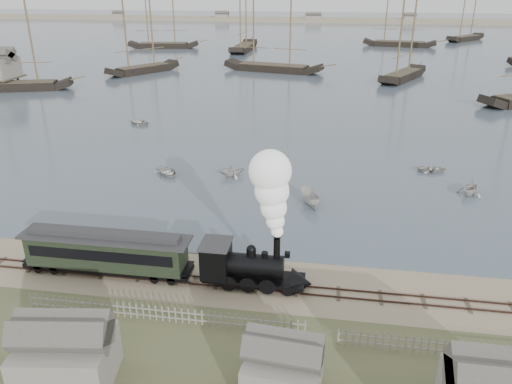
# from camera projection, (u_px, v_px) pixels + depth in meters

# --- Properties ---
(ground) EXTENTS (600.00, 600.00, 0.00)m
(ground) POSITION_uv_depth(u_px,v_px,m) (273.00, 273.00, 38.70)
(ground) COLOR tan
(ground) RESTS_ON ground
(harbor_water) EXTENTS (600.00, 336.00, 0.06)m
(harbor_water) POSITION_uv_depth(u_px,v_px,m) (328.00, 38.00, 193.06)
(harbor_water) COLOR #445362
(harbor_water) RESTS_ON ground
(rail_track) EXTENTS (120.00, 1.80, 0.16)m
(rail_track) POSITION_uv_depth(u_px,v_px,m) (270.00, 287.00, 36.87)
(rail_track) COLOR #39251F
(rail_track) RESTS_ON ground
(picket_fence_west) EXTENTS (19.00, 0.10, 1.20)m
(picket_fence_west) POSITION_uv_depth(u_px,v_px,m) (164.00, 321.00, 33.28)
(picket_fence_west) COLOR gray
(picket_fence_west) RESTS_ON ground
(picket_fence_east) EXTENTS (15.00, 0.10, 1.20)m
(picket_fence_east) POSITION_uv_depth(u_px,v_px,m) (463.00, 358.00, 30.09)
(picket_fence_east) COLOR gray
(picket_fence_east) RESTS_ON ground
(shed_left) EXTENTS (5.00, 4.00, 4.10)m
(shed_left) POSITION_uv_depth(u_px,v_px,m) (71.00, 381.00, 28.34)
(shed_left) COLOR gray
(shed_left) RESTS_ON ground
(far_spit) EXTENTS (500.00, 20.00, 1.80)m
(far_spit) POSITION_uv_depth(u_px,v_px,m) (332.00, 22.00, 265.72)
(far_spit) COLOR tan
(far_spit) RESTS_ON ground
(locomotive) EXTENTS (8.18, 3.05, 10.20)m
(locomotive) POSITION_uv_depth(u_px,v_px,m) (266.00, 231.00, 35.09)
(locomotive) COLOR black
(locomotive) RESTS_ON ground
(passenger_coach) EXTENTS (13.10, 2.53, 3.18)m
(passenger_coach) POSITION_uv_depth(u_px,v_px,m) (106.00, 251.00, 37.91)
(passenger_coach) COLOR black
(passenger_coach) RESTS_ON ground
(beached_dinghy) EXTENTS (3.34, 4.17, 0.77)m
(beached_dinghy) POSITION_uv_depth(u_px,v_px,m) (154.00, 256.00, 40.39)
(beached_dinghy) COLOR beige
(beached_dinghy) RESTS_ON ground
(rowboat_0) EXTENTS (4.29, 4.33, 0.74)m
(rowboat_0) POSITION_uv_depth(u_px,v_px,m) (167.00, 172.00, 57.89)
(rowboat_0) COLOR beige
(rowboat_0) RESTS_ON harbor_water
(rowboat_1) EXTENTS (3.57, 3.73, 1.53)m
(rowboat_1) POSITION_uv_depth(u_px,v_px,m) (232.00, 170.00, 57.28)
(rowboat_1) COLOR beige
(rowboat_1) RESTS_ON harbor_water
(rowboat_2) EXTENTS (3.93, 2.76, 1.42)m
(rowboat_2) POSITION_uv_depth(u_px,v_px,m) (310.00, 198.00, 50.07)
(rowboat_2) COLOR beige
(rowboat_2) RESTS_ON harbor_water
(rowboat_3) EXTENTS (2.60, 3.47, 0.68)m
(rowboat_3) POSITION_uv_depth(u_px,v_px,m) (432.00, 169.00, 58.88)
(rowboat_3) COLOR beige
(rowboat_3) RESTS_ON harbor_water
(rowboat_4) EXTENTS (3.97, 3.89, 1.59)m
(rowboat_4) POSITION_uv_depth(u_px,v_px,m) (471.00, 188.00, 52.40)
(rowboat_4) COLOR beige
(rowboat_4) RESTS_ON harbor_water
(rowboat_6) EXTENTS (3.83, 4.31, 0.74)m
(rowboat_6) POSITION_uv_depth(u_px,v_px,m) (138.00, 122.00, 78.22)
(rowboat_6) COLOR beige
(rowboat_6) RESTS_ON harbor_water
(schooner_0) EXTENTS (20.64, 10.64, 20.00)m
(schooner_0) POSITION_uv_depth(u_px,v_px,m) (12.00, 40.00, 98.36)
(schooner_0) COLOR black
(schooner_0) RESTS_ON harbor_water
(schooner_1) EXTENTS (14.39, 18.40, 20.00)m
(schooner_1) POSITION_uv_depth(u_px,v_px,m) (140.00, 30.00, 117.19)
(schooner_1) COLOR black
(schooner_1) RESTS_ON harbor_water
(schooner_2) EXTENTS (25.26, 11.24, 20.00)m
(schooner_2) POSITION_uv_depth(u_px,v_px,m) (274.00, 29.00, 119.20)
(schooner_2) COLOR black
(schooner_2) RESTS_ON harbor_water
(schooner_3) EXTENTS (12.93, 19.57, 20.00)m
(schooner_3) POSITION_uv_depth(u_px,v_px,m) (408.00, 34.00, 108.95)
(schooner_3) COLOR black
(schooner_3) RESTS_ON harbor_water
(schooner_6) EXTENTS (23.22, 8.85, 20.00)m
(schooner_6) POSITION_uv_depth(u_px,v_px,m) (161.00, 16.00, 160.77)
(schooner_6) COLOR black
(schooner_6) RESTS_ON harbor_water
(schooner_7) EXTENTS (5.95, 23.91, 20.00)m
(schooner_7) POSITION_uv_depth(u_px,v_px,m) (243.00, 17.00, 155.48)
(schooner_7) COLOR black
(schooner_7) RESTS_ON harbor_water
(schooner_8) EXTENTS (24.41, 8.95, 20.00)m
(schooner_8) POSITION_uv_depth(u_px,v_px,m) (402.00, 15.00, 164.80)
(schooner_8) COLOR black
(schooner_8) RESTS_ON harbor_water
(schooner_9) EXTENTS (16.77, 18.29, 20.00)m
(schooner_9) POSITION_uv_depth(u_px,v_px,m) (469.00, 12.00, 180.59)
(schooner_9) COLOR black
(schooner_9) RESTS_ON harbor_water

